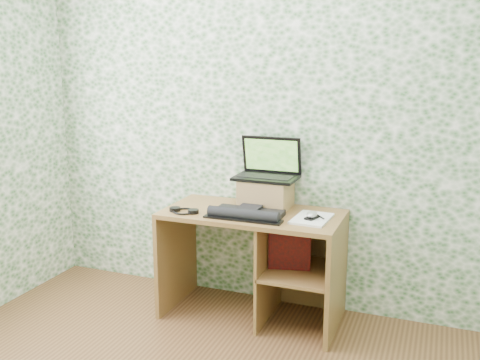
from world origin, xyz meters
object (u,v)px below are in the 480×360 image
at_px(riser, 266,193).
at_px(notepad, 312,219).
at_px(laptop, 268,168).
at_px(keyboard, 247,213).
at_px(desk, 264,250).

height_order(riser, notepad, riser).
xyz_separation_m(laptop, notepad, (0.37, -0.22, -0.26)).
bearing_deg(keyboard, desk, 63.35).
relative_size(keyboard, notepad, 1.67).
xyz_separation_m(riser, notepad, (0.37, -0.18, -0.09)).
height_order(desk, laptop, laptop).
xyz_separation_m(riser, keyboard, (-0.04, -0.27, -0.08)).
height_order(desk, keyboard, keyboard).
distance_m(desk, keyboard, 0.34).
bearing_deg(desk, keyboard, -116.03).
relative_size(riser, keyboard, 0.65).
bearing_deg(laptop, riser, -90.00).
height_order(desk, notepad, notepad).
distance_m(riser, notepad, 0.42).
bearing_deg(keyboard, riser, 80.41).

